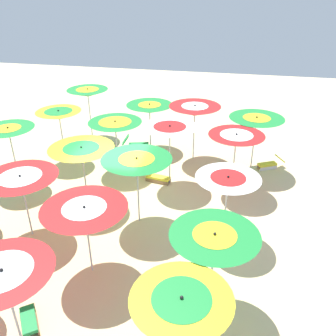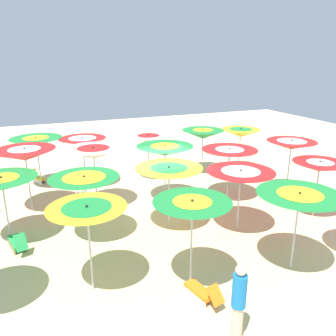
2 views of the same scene
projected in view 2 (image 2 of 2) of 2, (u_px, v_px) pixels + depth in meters
The scene contains 26 objects.
ground at pixel (163, 214), 13.01m from camera, with size 42.28×42.28×0.04m, color beige.
beach_umbrella_1 at pixel (87, 214), 8.14m from camera, with size 1.92×1.92×2.37m.
beach_umbrella_2 at pixel (192, 208), 8.22m from camera, with size 1.93×1.93×2.47m.
beach_umbrella_3 at pixel (299, 201), 9.04m from camera, with size 2.27×2.27×2.33m.
beach_umbrella_5 at pixel (2, 184), 10.53m from camera, with size 2.15×2.15×2.23m.
beach_umbrella_6 at pixel (84, 182), 10.62m from camera, with size 2.20×2.20×2.21m.
beach_umbrella_7 at pixel (169, 172), 11.34m from camera, with size 2.26×2.26×2.28m.
beach_umbrella_8 at pixel (240, 177), 11.22m from camera, with size 2.26×2.26×2.21m.
beach_umbrella_9 at pixel (320, 167), 12.28m from camera, with size 1.93×1.93×2.17m.
beach_umbrella_10 at pixel (25, 155), 12.62m from camera, with size 2.24×2.24×2.54m.
beach_umbrella_11 at pixel (94, 153), 12.95m from camera, with size 2.10×2.10×2.49m.
beach_umbrella_12 at pixel (165, 150), 13.47m from camera, with size 2.25×2.25×2.43m.
beach_umbrella_13 at pixel (229, 153), 13.84m from camera, with size 2.27×2.27×2.21m.
beach_umbrella_14 at pixel (291, 145), 14.23m from camera, with size 2.04×2.04×2.44m.
beach_umbrella_15 at pixel (36, 141), 15.12m from camera, with size 2.25×2.25×2.37m.
beach_umbrella_16 at pixel (83, 142), 15.15m from camera, with size 2.07×2.07×2.35m.
beach_umbrella_17 at pixel (148, 139), 16.16m from camera, with size 1.95×1.95×2.25m.
beach_umbrella_18 at pixel (203, 134), 17.02m from camera, with size 2.10×2.10×2.32m.
beach_umbrella_19 at pixel (241, 133), 17.33m from camera, with size 1.95×1.95×2.29m.
lounger_0 at pixel (38, 178), 16.35m from camera, with size 0.82×1.20×0.56m.
lounger_1 at pixel (17, 242), 10.59m from camera, with size 0.66×1.32×0.70m.
lounger_2 at pixel (100, 208), 13.08m from camera, with size 0.55×1.31×0.59m.
lounger_3 at pixel (202, 292), 8.37m from camera, with size 0.61×1.21×0.61m.
lounger_4 at pixel (278, 194), 14.35m from camera, with size 1.17×1.00×0.61m.
beachgoer_0 at pixel (239, 301), 6.95m from camera, with size 0.30×0.30×1.81m.
beach_ball at pixel (80, 190), 14.92m from camera, with size 0.29×0.29×0.29m, color white.
Camera 2 is at (-4.30, -11.01, 5.69)m, focal length 36.44 mm.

